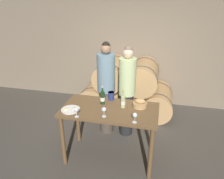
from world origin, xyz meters
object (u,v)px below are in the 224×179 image
wine_bottle_red (103,98)px  wine_glass_left (104,110)px  wine_glass_center (135,116)px  wine_bottle_white (123,101)px  blue_crock (111,95)px  wine_glass_far_left (76,110)px  person_left (106,89)px  bread_basket (140,104)px  cheese_plate (71,109)px  tasting_table (110,116)px  person_right (127,92)px

wine_bottle_red → wine_glass_left: bearing=-71.9°
wine_glass_center → wine_bottle_red: bearing=142.5°
wine_bottle_white → wine_glass_left: (-0.21, -0.33, 0.01)m
wine_bottle_red → blue_crock: wine_bottle_red is taller
wine_glass_far_left → wine_bottle_white: bearing=36.4°
blue_crock → wine_glass_far_left: (-0.34, -0.64, 0.03)m
person_left → wine_bottle_white: (0.42, -0.63, 0.10)m
bread_basket → wine_glass_left: 0.61m
wine_glass_far_left → cheese_plate: bearing=134.8°
wine_bottle_white → tasting_table: bearing=-153.0°
tasting_table → person_right: bearing=79.0°
bread_basket → wine_bottle_white: bearing=-164.8°
wine_glass_center → bread_basket: bearing=87.6°
wine_bottle_red → cheese_plate: (-0.41, -0.31, -0.09)m
blue_crock → wine_glass_center: bearing=-52.4°
tasting_table → wine_glass_left: wine_glass_left is taller
cheese_plate → bread_basket: bearing=18.5°
cheese_plate → wine_glass_left: bearing=-7.3°
wine_bottle_red → person_left: bearing=99.0°
bread_basket → wine_glass_far_left: size_ratio=1.49×
person_left → wine_glass_left: 1.00m
cheese_plate → wine_glass_left: wine_glass_left is taller
person_left → blue_crock: 0.47m
bread_basket → wine_glass_left: size_ratio=1.49×
cheese_plate → wine_glass_far_left: wine_glass_far_left is taller
tasting_table → wine_bottle_red: (-0.15, 0.13, 0.23)m
person_right → wine_glass_far_left: person_right is taller
wine_glass_left → wine_bottle_white: bearing=58.0°
wine_glass_left → wine_glass_center: same height
wine_glass_far_left → tasting_table: bearing=40.0°
wine_bottle_red → wine_bottle_white: 0.33m
wine_bottle_red → wine_glass_left: (0.12, -0.37, 0.00)m
tasting_table → cheese_plate: (-0.55, -0.17, 0.14)m
wine_bottle_red → blue_crock: (0.10, 0.17, -0.03)m
person_right → wine_glass_center: 1.07m
tasting_table → wine_glass_center: wine_glass_center is taller
wine_bottle_white → bread_basket: wine_bottle_white is taller
wine_bottle_white → person_right: bearing=93.7°
bread_basket → wine_glass_far_left: 0.96m
person_right → person_left: bearing=-180.0°
person_right → cheese_plate: 1.14m
person_left → wine_glass_far_left: person_left is taller
tasting_table → wine_bottle_white: size_ratio=5.11×
wine_bottle_red → wine_bottle_white: bearing=-7.3°
wine_bottle_red → cheese_plate: wine_bottle_red is taller
blue_crock → bread_basket: (0.48, -0.14, -0.02)m
blue_crock → wine_bottle_white: bearing=-42.3°
wine_glass_left → tasting_table: bearing=84.0°
wine_glass_far_left → blue_crock: bearing=61.5°
tasting_table → wine_glass_center: size_ratio=9.94×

